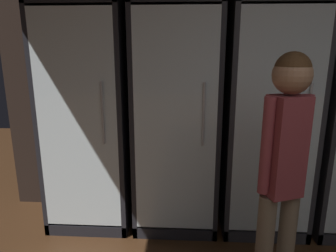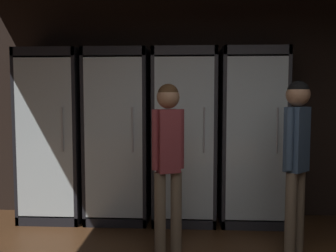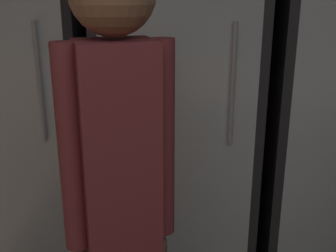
# 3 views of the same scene
# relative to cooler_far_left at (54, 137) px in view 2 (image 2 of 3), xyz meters

# --- Properties ---
(wall_back) EXTENTS (6.00, 0.06, 2.80)m
(wall_back) POSITION_rel_cooler_far_left_xyz_m (2.08, 0.29, 0.40)
(wall_back) COLOR black
(wall_back) RESTS_ON ground
(cooler_far_left) EXTENTS (0.73, 0.59, 2.05)m
(cooler_far_left) POSITION_rel_cooler_far_left_xyz_m (0.00, 0.00, 0.00)
(cooler_far_left) COLOR black
(cooler_far_left) RESTS_ON ground
(cooler_left) EXTENTS (0.73, 0.59, 2.05)m
(cooler_left) POSITION_rel_cooler_far_left_xyz_m (0.79, -0.00, -0.00)
(cooler_left) COLOR black
(cooler_left) RESTS_ON ground
(cooler_center) EXTENTS (0.73, 0.59, 2.05)m
(cooler_center) POSITION_rel_cooler_far_left_xyz_m (1.58, -0.00, -0.00)
(cooler_center) COLOR #2B2B30
(cooler_center) RESTS_ON ground
(cooler_right) EXTENTS (0.73, 0.59, 2.05)m
(cooler_right) POSITION_rel_cooler_far_left_xyz_m (2.37, -0.00, -0.00)
(cooler_right) COLOR #2B2B30
(cooler_right) RESTS_ON ground
(shopper_near) EXTENTS (0.30, 0.22, 1.61)m
(shopper_near) POSITION_rel_cooler_far_left_xyz_m (1.44, -0.97, -0.01)
(shopper_near) COLOR #72604C
(shopper_near) RESTS_ON ground
(shopper_far) EXTENTS (0.26, 0.26, 1.64)m
(shopper_far) POSITION_rel_cooler_far_left_xyz_m (2.63, -0.93, 0.03)
(shopper_far) COLOR #72604C
(shopper_far) RESTS_ON ground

